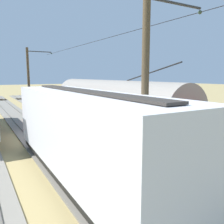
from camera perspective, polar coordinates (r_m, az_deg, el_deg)
The scene contains 9 objects.
ground_plane at distance 18.92m, azimuth -17.31°, elevation -5.77°, with size 220.00×220.00×0.00m, color #9E8956.
track_streetcar_siding at distance 20.50m, azimuth -5.86°, elevation -4.14°, with size 2.80×80.00×0.18m.
track_adjacent_siding at distance 19.20m, azimuth -17.53°, elevation -5.40°, with size 2.80×80.00×0.18m.
vintage_streetcar at distance 16.76m, azimuth -0.60°, elevation 0.68°, with size 2.65×17.05×5.08m.
boxcar_far_siding at distance 10.38m, azimuth -6.97°, elevation -4.98°, with size 2.96×12.12×3.85m.
catenary_pole_foreground at distance 28.80m, azimuth -19.25°, elevation 7.11°, with size 2.95×0.28×7.71m.
catenary_pole_mid_near at distance 8.92m, azimuth 8.31°, elevation 4.85°, with size 2.95×0.28×7.71m.
overhead_wire_run at distance 11.52m, azimuth 17.05°, elevation 21.18°, with size 2.75×46.57×0.18m.
switch_stand at distance 27.35m, azimuth -9.15°, elevation 0.43°, with size 0.50×0.30×1.24m.
Camera 1 is at (3.95, 17.92, 4.62)m, focal length 38.05 mm.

